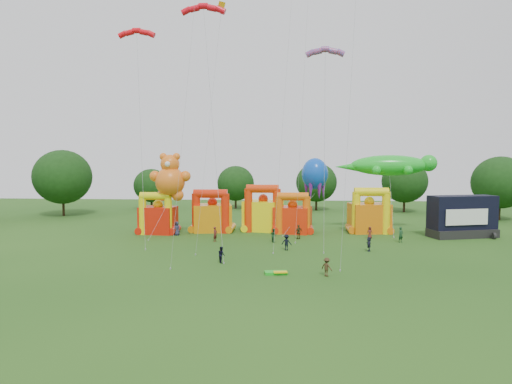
# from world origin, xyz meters

# --- Properties ---
(ground) EXTENTS (160.00, 160.00, 0.00)m
(ground) POSITION_xyz_m (0.00, 0.00, 0.00)
(ground) COLOR #1E4914
(ground) RESTS_ON ground
(tree_ring) EXTENTS (126.47, 128.60, 12.07)m
(tree_ring) POSITION_xyz_m (-1.21, 0.63, 6.26)
(tree_ring) COLOR #352314
(tree_ring) RESTS_ON ground
(bouncy_castle_0) EXTENTS (4.93, 4.11, 5.84)m
(bouncy_castle_0) POSITION_xyz_m (-15.33, 25.86, 2.23)
(bouncy_castle_0) COLOR red
(bouncy_castle_0) RESTS_ON ground
(bouncy_castle_1) EXTENTS (6.03, 5.20, 6.12)m
(bouncy_castle_1) POSITION_xyz_m (-8.12, 28.20, 2.32)
(bouncy_castle_1) COLOR orange
(bouncy_castle_1) RESTS_ON ground
(bouncy_castle_2) EXTENTS (5.94, 5.19, 6.75)m
(bouncy_castle_2) POSITION_xyz_m (-0.92, 29.37, 2.56)
(bouncy_castle_2) COLOR #F8EA0D
(bouncy_castle_2) RESTS_ON ground
(bouncy_castle_3) EXTENTS (5.55, 4.83, 5.76)m
(bouncy_castle_3) POSITION_xyz_m (3.32, 27.84, 2.20)
(bouncy_castle_3) COLOR red
(bouncy_castle_3) RESTS_ON ground
(bouncy_castle_4) EXTENTS (5.84, 4.99, 6.42)m
(bouncy_castle_4) POSITION_xyz_m (14.09, 28.97, 2.44)
(bouncy_castle_4) COLOR orange
(bouncy_castle_4) RESTS_ON ground
(stage_trailer) EXTENTS (9.35, 5.58, 5.54)m
(stage_trailer) POSITION_xyz_m (25.71, 26.19, 2.67)
(stage_trailer) COLOR black
(stage_trailer) RESTS_ON ground
(teddy_bear_kite) EXTENTS (5.66, 6.89, 11.25)m
(teddy_bear_kite) POSITION_xyz_m (-13.59, 24.41, 5.97)
(teddy_bear_kite) COLOR orange
(teddy_bear_kite) RESTS_ON ground
(gecko_kite) EXTENTS (14.37, 8.42, 11.04)m
(gecko_kite) POSITION_xyz_m (17.05, 30.15, 8.33)
(gecko_kite) COLOR green
(gecko_kite) RESTS_ON ground
(octopus_kite) EXTENTS (6.61, 9.36, 10.58)m
(octopus_kite) POSITION_xyz_m (4.97, 29.49, 4.17)
(octopus_kite) COLOR blue
(octopus_kite) RESTS_ON ground
(parafoil_kites) EXTENTS (27.82, 14.03, 28.78)m
(parafoil_kites) POSITION_xyz_m (-8.65, 14.96, 13.66)
(parafoil_kites) COLOR red
(parafoil_kites) RESTS_ON ground
(diamond_kites) EXTENTS (18.33, 20.95, 42.53)m
(diamond_kites) POSITION_xyz_m (0.68, 14.82, 16.60)
(diamond_kites) COLOR red
(diamond_kites) RESTS_ON ground
(folded_kite_bundle) EXTENTS (2.13, 1.34, 0.31)m
(folded_kite_bundle) POSITION_xyz_m (1.82, 4.49, 0.14)
(folded_kite_bundle) COLOR green
(folded_kite_bundle) RESTS_ON ground
(spectator_0) EXTENTS (1.08, 0.90, 1.90)m
(spectator_0) POSITION_xyz_m (-12.28, 24.45, 0.95)
(spectator_0) COLOR #272A42
(spectator_0) RESTS_ON ground
(spectator_1) EXTENTS (0.69, 0.80, 1.86)m
(spectator_1) POSITION_xyz_m (-6.34, 20.20, 0.93)
(spectator_1) COLOR #561C18
(spectator_1) RESTS_ON ground
(spectator_2) EXTENTS (0.87, 0.99, 1.69)m
(spectator_2) POSITION_xyz_m (0.97, 20.36, 0.85)
(spectator_2) COLOR #1C4622
(spectator_2) RESTS_ON ground
(spectator_3) EXTENTS (1.30, 0.94, 1.80)m
(spectator_3) POSITION_xyz_m (2.60, 15.37, 0.90)
(spectator_3) COLOR black
(spectator_3) RESTS_ON ground
(spectator_4) EXTENTS (1.17, 0.92, 1.86)m
(spectator_4) POSITION_xyz_m (4.09, 22.82, 0.93)
(spectator_4) COLOR #3F3819
(spectator_4) RESTS_ON ground
(spectator_5) EXTENTS (0.60, 1.52, 1.60)m
(spectator_5) POSITION_xyz_m (11.79, 15.57, 0.80)
(spectator_5) COLOR #212337
(spectator_5) RESTS_ON ground
(spectator_6) EXTENTS (0.91, 0.79, 1.56)m
(spectator_6) POSITION_xyz_m (13.31, 23.94, 0.78)
(spectator_6) COLOR maroon
(spectator_6) RESTS_ON ground
(spectator_7) EXTENTS (0.84, 0.78, 1.92)m
(spectator_7) POSITION_xyz_m (16.65, 21.38, 0.96)
(spectator_7) COLOR #193F21
(spectator_7) RESTS_ON ground
(spectator_8) EXTENTS (0.91, 0.99, 1.63)m
(spectator_8) POSITION_xyz_m (-3.78, 8.61, 0.81)
(spectator_8) COLOR black
(spectator_8) RESTS_ON ground
(spectator_9) EXTENTS (1.22, 1.15, 1.66)m
(spectator_9) POSITION_xyz_m (6.22, 4.06, 0.83)
(spectator_9) COLOR #3D2C18
(spectator_9) RESTS_ON ground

